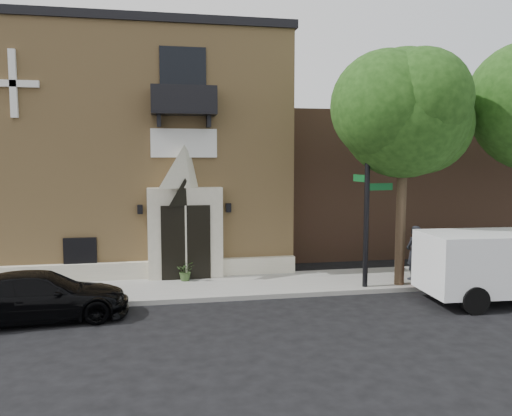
% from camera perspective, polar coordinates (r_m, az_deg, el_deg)
% --- Properties ---
extents(ground, '(120.00, 120.00, 0.00)m').
position_cam_1_polar(ground, '(15.54, -3.77, -10.63)').
color(ground, black).
rests_on(ground, ground).
extents(sidewalk, '(42.00, 3.00, 0.15)m').
position_cam_1_polar(sidewalk, '(17.09, -1.00, -8.85)').
color(sidewalk, gray).
rests_on(sidewalk, ground).
extents(church, '(12.20, 11.01, 9.30)m').
position_cam_1_polar(church, '(22.81, -13.76, 6.19)').
color(church, tan).
rests_on(church, ground).
extents(neighbour_building, '(18.00, 8.00, 6.40)m').
position_cam_1_polar(neighbour_building, '(27.52, 19.44, 2.92)').
color(neighbour_building, brown).
rests_on(neighbour_building, ground).
extents(street_tree_left, '(4.97, 4.38, 7.77)m').
position_cam_1_polar(street_tree_left, '(17.11, 16.78, 10.48)').
color(street_tree_left, '#38281C').
rests_on(street_tree_left, sidewalk).
extents(black_sedan, '(4.73, 2.30, 1.33)m').
position_cam_1_polar(black_sedan, '(14.82, -23.33, -9.25)').
color(black_sedan, black).
rests_on(black_sedan, ground).
extents(street_sign, '(1.04, 1.01, 6.37)m').
position_cam_1_polar(street_sign, '(16.58, 12.59, 2.07)').
color(street_sign, black).
rests_on(street_sign, sidewalk).
extents(fire_hydrant, '(0.45, 0.36, 0.80)m').
position_cam_1_polar(fire_hydrant, '(17.62, 18.21, -7.13)').
color(fire_hydrant, '#A70009').
rests_on(fire_hydrant, sidewalk).
extents(dumpster, '(2.18, 1.57, 1.29)m').
position_cam_1_polar(dumpster, '(18.37, 20.91, -5.88)').
color(dumpster, '#103C1D').
rests_on(dumpster, sidewalk).
extents(planter, '(0.63, 0.55, 0.68)m').
position_cam_1_polar(planter, '(17.55, -8.03, -7.13)').
color(planter, '#3B582A').
rests_on(planter, sidewalk).
extents(pedestrian_near, '(0.82, 0.72, 1.89)m').
position_cam_1_polar(pedestrian_near, '(18.31, 17.58, -4.88)').
color(pedestrian_near, black).
rests_on(pedestrian_near, sidewalk).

